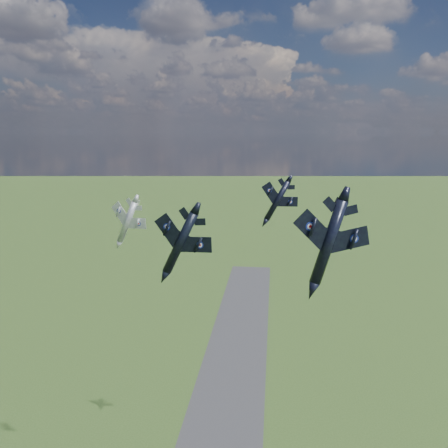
# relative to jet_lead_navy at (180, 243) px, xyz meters

# --- Properties ---
(jet_lead_navy) EXTENTS (13.18, 16.90, 7.90)m
(jet_lead_navy) POSITION_rel_jet_lead_navy_xyz_m (0.00, 0.00, 0.00)
(jet_lead_navy) COLOR black
(jet_right_navy) EXTENTS (15.94, 19.04, 6.70)m
(jet_right_navy) POSITION_rel_jet_lead_navy_xyz_m (22.92, -9.35, 3.13)
(jet_right_navy) COLOR black
(jet_high_navy) EXTENTS (10.92, 14.05, 6.84)m
(jet_high_navy) POSITION_rel_jet_lead_navy_xyz_m (16.03, 26.65, 3.24)
(jet_high_navy) COLOR black
(jet_left_silver) EXTENTS (12.31, 14.58, 6.24)m
(jet_left_silver) POSITION_rel_jet_lead_navy_xyz_m (-13.09, 11.78, 0.81)
(jet_left_silver) COLOR #989DA2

